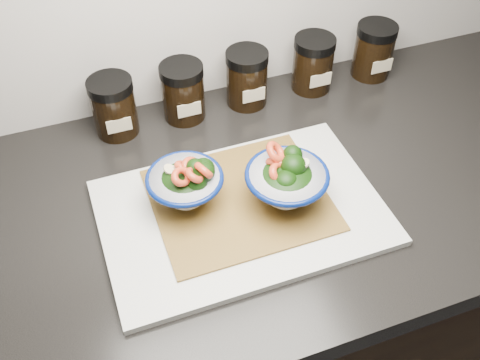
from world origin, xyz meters
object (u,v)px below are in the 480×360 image
object	(u,v)px
spice_jar_c	(247,78)
spice_jar_e	(374,50)
cutting_board	(242,212)
bowl_left	(187,184)
spice_jar_a	(114,107)
bowl_right	(287,181)
spice_jar_b	(183,92)
spice_jar_d	(313,64)

from	to	relation	value
spice_jar_c	spice_jar_e	bearing A→B (deg)	0.00
cutting_board	bowl_left	world-z (taller)	bowl_left
cutting_board	spice_jar_a	xyz separation A→B (m)	(-0.15, 0.28, 0.05)
bowl_left	spice_jar_a	bearing A→B (deg)	106.83
bowl_right	spice_jar_b	world-z (taller)	bowl_right
spice_jar_b	spice_jar_d	size ratio (longest dim) A/B	1.00
bowl_left	spice_jar_e	world-z (taller)	spice_jar_e
bowl_left	spice_jar_d	bearing A→B (deg)	35.24
bowl_right	spice_jar_d	size ratio (longest dim) A/B	1.19
spice_jar_a	spice_jar_e	world-z (taller)	same
cutting_board	spice_jar_c	world-z (taller)	spice_jar_c
bowl_right	spice_jar_c	distance (m)	0.29
bowl_left	spice_jar_b	xyz separation A→B (m)	(0.06, 0.23, 0.00)
bowl_right	spice_jar_a	world-z (taller)	bowl_right
spice_jar_a	spice_jar_e	xyz separation A→B (m)	(0.54, 0.00, 0.00)
cutting_board	bowl_right	world-z (taller)	bowl_right
cutting_board	spice_jar_b	distance (m)	0.28
spice_jar_b	spice_jar_e	distance (m)	0.41
spice_jar_a	bowl_left	bearing A→B (deg)	-73.17
spice_jar_a	spice_jar_b	world-z (taller)	same
cutting_board	spice_jar_e	distance (m)	0.48
cutting_board	bowl_right	distance (m)	0.09
spice_jar_a	spice_jar_c	world-z (taller)	same
spice_jar_c	spice_jar_d	distance (m)	0.14
bowl_left	spice_jar_d	distance (m)	0.40
bowl_right	spice_jar_d	distance (m)	0.34
bowl_left	spice_jar_e	bearing A→B (deg)	26.49
bowl_left	cutting_board	bearing A→B (deg)	-30.72
spice_jar_b	bowl_right	bearing A→B (deg)	-72.70
spice_jar_a	bowl_right	bearing A→B (deg)	-52.29
bowl_right	spice_jar_c	world-z (taller)	bowl_right
bowl_left	spice_jar_c	distance (m)	0.30
cutting_board	spice_jar_a	distance (m)	0.32
cutting_board	spice_jar_c	xyz separation A→B (m)	(0.11, 0.28, 0.05)
bowl_left	spice_jar_d	world-z (taller)	spice_jar_d
bowl_right	spice_jar_d	bearing A→B (deg)	57.51
spice_jar_b	spice_jar_c	size ratio (longest dim) A/B	1.00
spice_jar_a	spice_jar_e	size ratio (longest dim) A/B	1.00
cutting_board	spice_jar_b	bearing A→B (deg)	93.06
spice_jar_c	spice_jar_e	distance (m)	0.28
bowl_left	bowl_right	xyz separation A→B (m)	(0.15, -0.05, 0.00)
cutting_board	spice_jar_e	bearing A→B (deg)	35.32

